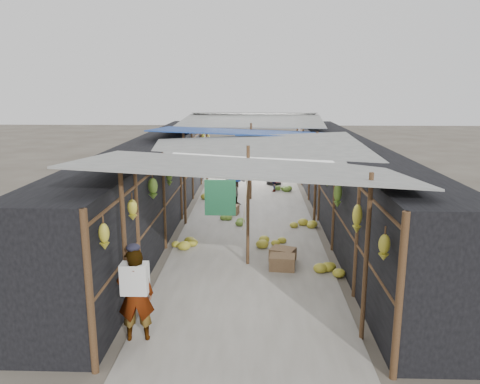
# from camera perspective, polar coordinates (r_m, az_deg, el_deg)

# --- Properties ---
(ground) EXTENTS (80.00, 80.00, 0.00)m
(ground) POSITION_cam_1_polar(r_m,az_deg,el_deg) (7.59, 0.55, -17.20)
(ground) COLOR #6B6356
(ground) RESTS_ON ground
(aisle_slab) EXTENTS (3.60, 16.00, 0.02)m
(aisle_slab) POSITION_cam_1_polar(r_m,az_deg,el_deg) (13.61, 1.20, -3.35)
(aisle_slab) COLOR #9E998E
(aisle_slab) RESTS_ON ground
(stall_left) EXTENTS (1.40, 15.00, 2.30)m
(stall_left) POSITION_cam_1_polar(r_m,az_deg,el_deg) (13.64, -10.20, 1.41)
(stall_left) COLOR black
(stall_left) RESTS_ON ground
(stall_right) EXTENTS (1.40, 15.00, 2.30)m
(stall_right) POSITION_cam_1_polar(r_m,az_deg,el_deg) (13.58, 12.69, 1.25)
(stall_right) COLOR black
(stall_right) RESTS_ON ground
(crate_near) EXTENTS (0.57, 0.48, 0.32)m
(crate_near) POSITION_cam_1_polar(r_m,az_deg,el_deg) (10.01, 5.18, -8.57)
(crate_near) COLOR #8D6947
(crate_near) RESTS_ON ground
(crate_mid) EXTENTS (0.63, 0.58, 0.31)m
(crate_mid) POSITION_cam_1_polar(r_m,az_deg,el_deg) (10.46, 5.23, -7.64)
(crate_mid) COLOR #8D6947
(crate_mid) RESTS_ON ground
(crate_back) EXTENTS (0.52, 0.45, 0.29)m
(crate_back) POSITION_cam_1_polar(r_m,az_deg,el_deg) (14.11, -1.13, -2.20)
(crate_back) COLOR #8D6947
(crate_back) RESTS_ON ground
(black_basin) EXTENTS (0.58, 0.58, 0.17)m
(black_basin) POSITION_cam_1_polar(r_m,az_deg,el_deg) (18.43, 4.13, 1.16)
(black_basin) COLOR black
(black_basin) RESTS_ON ground
(vendor_elderly) EXTENTS (0.59, 0.44, 1.48)m
(vendor_elderly) POSITION_cam_1_polar(r_m,az_deg,el_deg) (7.33, -12.61, -12.16)
(vendor_elderly) COLOR white
(vendor_elderly) RESTS_ON ground
(shopper_blue) EXTENTS (0.80, 0.65, 1.54)m
(shopper_blue) POSITION_cam_1_polar(r_m,az_deg,el_deg) (15.09, -0.68, 1.23)
(shopper_blue) COLOR #1D3F94
(shopper_blue) RESTS_ON ground
(vendor_seated) EXTENTS (0.46, 0.65, 0.92)m
(vendor_seated) POSITION_cam_1_polar(r_m,az_deg,el_deg) (17.08, 4.08, 1.51)
(vendor_seated) COLOR #443F3B
(vendor_seated) RESTS_ON ground
(market_canopy) EXTENTS (5.62, 15.20, 2.77)m
(market_canopy) POSITION_cam_1_polar(r_m,az_deg,el_deg) (13.49, 1.39, 6.90)
(market_canopy) COLOR brown
(market_canopy) RESTS_ON ground
(hanging_bananas) EXTENTS (3.96, 14.08, 0.82)m
(hanging_bananas) POSITION_cam_1_polar(r_m,az_deg,el_deg) (13.65, 1.94, 3.73)
(hanging_bananas) COLOR gold
(hanging_bananas) RESTS_ON ground
(floor_bananas) EXTENTS (3.82, 8.55, 0.36)m
(floor_bananas) POSITION_cam_1_polar(r_m,az_deg,el_deg) (13.65, 2.18, -2.64)
(floor_bananas) COLOR gold
(floor_bananas) RESTS_ON ground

